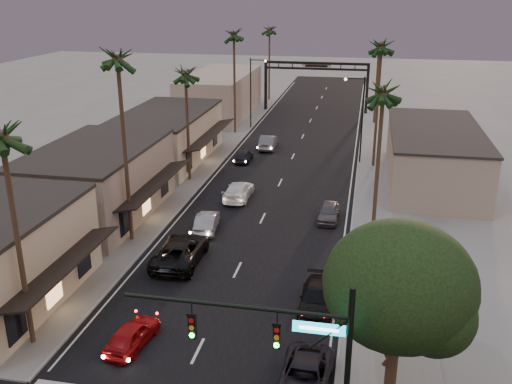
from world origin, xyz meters
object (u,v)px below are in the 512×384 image
at_px(palm_lb, 117,53).
at_px(palm_rc, 379,44).
at_px(traffic_signal, 296,349).
at_px(curbside_black, 317,298).
at_px(streetlight_left, 253,88).
at_px(corner_tree, 401,291).
at_px(palm_la, 0,128).
at_px(oncoming_pickup, 181,251).
at_px(oncoming_red, 132,334).
at_px(streetlight_right, 360,113).
at_px(palm_ra, 384,87).
at_px(palm_lc, 185,70).
at_px(arch, 316,74).
at_px(oncoming_silver, 207,222).
at_px(palm_far, 270,27).
at_px(palm_rb, 382,43).
at_px(curbside_near, 304,378).
at_px(palm_ld, 234,32).

distance_m(palm_lb, palm_rc, 45.48).
distance_m(traffic_signal, curbside_black, 12.12).
bearing_deg(streetlight_left, corner_tree, -72.03).
xyz_separation_m(streetlight_left, palm_la, (-1.68, -49.00, 6.11)).
distance_m(corner_tree, oncoming_pickup, 18.69).
bearing_deg(streetlight_left, oncoming_red, -85.86).
bearing_deg(oncoming_red, streetlight_left, -78.68).
height_order(streetlight_right, palm_ra, palm_ra).
xyz_separation_m(oncoming_pickup, curbside_black, (9.52, -4.07, -0.17)).
xyz_separation_m(palm_lc, oncoming_pickup, (4.62, -16.64, -9.62)).
bearing_deg(oncoming_red, curbside_black, -141.51).
relative_size(corner_tree, streetlight_left, 0.98).
bearing_deg(palm_ra, streetlight_left, 114.54).
bearing_deg(palm_ra, arch, 100.59).
bearing_deg(curbside_black, palm_la, -156.12).
relative_size(corner_tree, oncoming_silver, 2.09).
bearing_deg(oncoming_pickup, streetlight_left, -86.75).
xyz_separation_m(corner_tree, curbside_black, (-3.94, 7.84, -5.30)).
bearing_deg(oncoming_pickup, palm_far, -86.89).
bearing_deg(arch, palm_ra, -79.41).
xyz_separation_m(palm_lb, palm_lc, (0.00, 14.00, -2.92)).
bearing_deg(palm_ra, palm_la, -138.91).
height_order(arch, palm_rb, palm_rb).
distance_m(palm_far, curbside_near, 72.15).
xyz_separation_m(palm_rc, oncoming_pickup, (-12.58, -44.64, -9.62)).
bearing_deg(streetlight_left, palm_rc, 21.14).
distance_m(palm_rc, oncoming_silver, 42.18).
relative_size(streetlight_left, palm_rc, 0.74).
bearing_deg(palm_rc, palm_ld, -152.38).
height_order(streetlight_left, palm_ld, palm_ld).
distance_m(palm_far, oncoming_red, 69.18).
height_order(curbside_near, curbside_black, curbside_near).
xyz_separation_m(corner_tree, palm_lb, (-18.08, 14.55, 7.41)).
bearing_deg(palm_la, arch, 81.97).
xyz_separation_m(palm_lb, palm_rb, (17.20, 22.00, -0.97)).
height_order(palm_rc, oncoming_silver, palm_rc).
height_order(streetlight_right, palm_rb, palm_rb).
xyz_separation_m(streetlight_right, palm_rb, (1.68, -1.00, 7.09)).
bearing_deg(palm_far, palm_la, -90.25).
height_order(palm_la, oncoming_pickup, palm_la).
bearing_deg(traffic_signal, palm_la, 160.71).
height_order(palm_rb, oncoming_pickup, palm_rb).
bearing_deg(oncoming_silver, palm_rc, -114.84).
xyz_separation_m(palm_lb, oncoming_silver, (4.88, 2.86, -12.69)).
height_order(palm_ra, palm_rc, palm_ra).
bearing_deg(palm_far, streetlight_right, -65.24).
distance_m(corner_tree, palm_rb, 37.12).
height_order(traffic_signal, streetlight_right, streetlight_right).
height_order(traffic_signal, oncoming_red, traffic_signal).
relative_size(palm_ra, curbside_near, 2.63).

